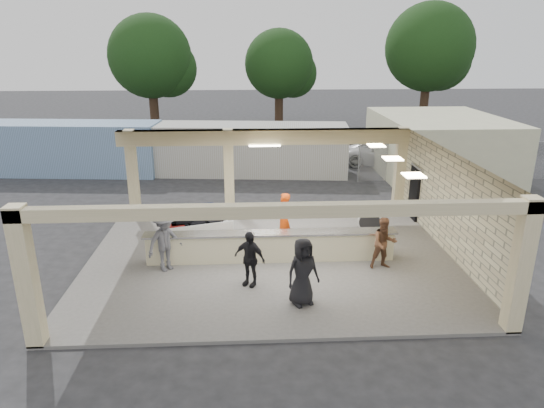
{
  "coord_description": "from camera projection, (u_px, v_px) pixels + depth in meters",
  "views": [
    {
      "loc": [
        -0.72,
        -15.01,
        6.92
      ],
      "look_at": [
        0.12,
        1.0,
        1.54
      ],
      "focal_mm": 32.0,
      "sensor_mm": 36.0,
      "label": 1
    }
  ],
  "objects": [
    {
      "name": "ground",
      "position": [
        270.0,
        256.0,
        16.45
      ],
      "size": [
        120.0,
        120.0,
        0.0
      ],
      "primitive_type": "plane",
      "color": "#252527",
      "rests_on": "ground"
    },
    {
      "name": "passenger_c",
      "position": [
        165.0,
        241.0,
        14.97
      ],
      "size": [
        1.22,
        1.15,
        1.92
      ],
      "primitive_type": "imported",
      "rotation": [
        0.0,
        0.0,
        0.72
      ],
      "color": "#525257",
      "rests_on": "pavilion"
    },
    {
      "name": "car_white_a",
      "position": [
        386.0,
        154.0,
        28.27
      ],
      "size": [
        5.1,
        3.41,
        1.33
      ],
      "primitive_type": "imported",
      "rotation": [
        0.0,
        0.0,
        1.29
      ],
      "color": "white",
      "rests_on": "ground"
    },
    {
      "name": "pavilion",
      "position": [
        275.0,
        212.0,
        16.66
      ],
      "size": [
        12.01,
        10.0,
        3.55
      ],
      "color": "#5E5B57",
      "rests_on": "ground"
    },
    {
      "name": "passenger_b",
      "position": [
        249.0,
        259.0,
        14.06
      ],
      "size": [
        1.04,
        0.81,
        1.69
      ],
      "primitive_type": "imported",
      "rotation": [
        0.0,
        0.0,
        -0.53
      ],
      "color": "black",
      "rests_on": "pavilion"
    },
    {
      "name": "tree_left",
      "position": [
        155.0,
        60.0,
        37.16
      ],
      "size": [
        6.6,
        6.3,
        9.0
      ],
      "color": "#382619",
      "rests_on": "ground"
    },
    {
      "name": "car_dark",
      "position": [
        339.0,
        141.0,
        31.42
      ],
      "size": [
        4.8,
        1.93,
        1.57
      ],
      "primitive_type": "imported",
      "rotation": [
        0.0,
        0.0,
        1.63
      ],
      "color": "black",
      "rests_on": "ground"
    },
    {
      "name": "fence",
      "position": [
        473.0,
        160.0,
        25.18
      ],
      "size": [
        12.06,
        0.06,
        2.03
      ],
      "color": "gray",
      "rests_on": "ground"
    },
    {
      "name": "luggage_cart",
      "position": [
        197.0,
        221.0,
        17.28
      ],
      "size": [
        2.56,
        1.99,
        1.31
      ],
      "rotation": [
        0.0,
        0.0,
        0.3
      ],
      "color": "silver",
      "rests_on": "pavilion"
    },
    {
      "name": "container_white",
      "position": [
        231.0,
        149.0,
        26.4
      ],
      "size": [
        12.71,
        3.7,
        2.71
      ],
      "primitive_type": "cube",
      "rotation": [
        0.0,
        0.0,
        -0.1
      ],
      "color": "beige",
      "rests_on": "ground"
    },
    {
      "name": "passenger_a",
      "position": [
        384.0,
        243.0,
        15.13
      ],
      "size": [
        0.84,
        0.42,
        1.68
      ],
      "primitive_type": "imported",
      "rotation": [
        0.0,
        0.0,
        0.08
      ],
      "color": "brown",
      "rests_on": "pavilion"
    },
    {
      "name": "adjacent_building",
      "position": [
        438.0,
        146.0,
        25.88
      ],
      "size": [
        6.0,
        8.0,
        3.2
      ],
      "primitive_type": "cube",
      "color": "beige",
      "rests_on": "ground"
    },
    {
      "name": "car_white_b",
      "position": [
        477.0,
        147.0,
        30.1
      ],
      "size": [
        4.43,
        1.87,
        1.37
      ],
      "primitive_type": "imported",
      "rotation": [
        0.0,
        0.0,
        1.51
      ],
      "color": "white",
      "rests_on": "ground"
    },
    {
      "name": "drum_fan",
      "position": [
        370.0,
        222.0,
        17.86
      ],
      "size": [
        0.92,
        0.51,
        0.98
      ],
      "rotation": [
        0.0,
        0.0,
        -0.24
      ],
      "color": "silver",
      "rests_on": "pavilion"
    },
    {
      "name": "container_blue",
      "position": [
        61.0,
        148.0,
        26.49
      ],
      "size": [
        10.91,
        3.54,
        2.79
      ],
      "primitive_type": "cube",
      "rotation": [
        0.0,
        0.0,
        -0.09
      ],
      "color": "#809FCD",
      "rests_on": "ground"
    },
    {
      "name": "baggage_handler",
      "position": [
        284.0,
        219.0,
        16.99
      ],
      "size": [
        0.59,
        0.76,
        1.85
      ],
      "primitive_type": "imported",
      "rotation": [
        0.0,
        0.0,
        4.35
      ],
      "color": "#ED460C",
      "rests_on": "pavilion"
    },
    {
      "name": "tree_mid",
      "position": [
        283.0,
        67.0,
        39.75
      ],
      "size": [
        6.0,
        5.6,
        8.0
      ],
      "color": "#382619",
      "rests_on": "ground"
    },
    {
      "name": "baggage_counter",
      "position": [
        271.0,
        246.0,
        15.79
      ],
      "size": [
        8.2,
        0.58,
        0.98
      ],
      "color": "beige",
      "rests_on": "pavilion"
    },
    {
      "name": "passenger_d",
      "position": [
        303.0,
        272.0,
        13.02
      ],
      "size": [
        1.01,
        0.71,
        1.9
      ],
      "primitive_type": "imported",
      "rotation": [
        0.0,
        0.0,
        0.4
      ],
      "color": "black",
      "rests_on": "pavilion"
    },
    {
      "name": "tree_right",
      "position": [
        432.0,
        51.0,
        39.0
      ],
      "size": [
        7.2,
        7.0,
        10.0
      ],
      "color": "#382619",
      "rests_on": "ground"
    }
  ]
}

